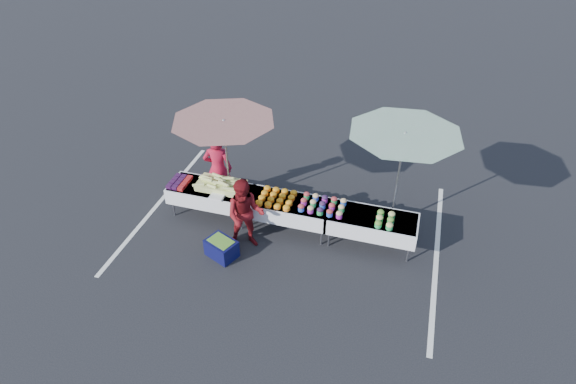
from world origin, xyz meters
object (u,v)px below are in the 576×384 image
(vendor, at_px, (218,169))
(umbrella_right, at_px, (404,141))
(umbrella_left, at_px, (224,128))
(customer, at_px, (245,215))
(table_left, at_px, (211,193))
(storage_bin, at_px, (222,248))
(table_right, at_px, (372,223))
(table_center, at_px, (288,208))

(vendor, bearing_deg, umbrella_right, 169.27)
(umbrella_left, bearing_deg, customer, -53.93)
(vendor, xyz_separation_m, customer, (1.15, -1.30, -0.07))
(umbrella_right, bearing_deg, customer, -151.40)
(table_left, height_order, customer, customer)
(storage_bin, bearing_deg, umbrella_left, 128.87)
(table_right, bearing_deg, customer, -163.19)
(vendor, bearing_deg, table_right, 157.07)
(vendor, relative_size, customer, 1.09)
(table_center, distance_m, umbrella_left, 2.16)
(table_right, bearing_deg, umbrella_right, 65.73)
(table_left, bearing_deg, table_center, 0.00)
(table_right, relative_size, umbrella_left, 0.82)
(table_left, distance_m, table_right, 3.60)
(vendor, height_order, storage_bin, vendor)
(table_right, xyz_separation_m, vendor, (-3.63, 0.55, 0.30))
(vendor, bearing_deg, table_center, 148.96)
(customer, distance_m, storage_bin, 0.85)
(storage_bin, bearing_deg, vendor, 136.60)
(table_right, distance_m, customer, 2.60)
(table_center, distance_m, vendor, 1.94)
(table_right, distance_m, vendor, 3.68)
(table_center, relative_size, table_right, 1.00)
(table_center, bearing_deg, table_right, 0.00)
(vendor, height_order, customer, vendor)
(vendor, distance_m, umbrella_right, 4.19)
(table_left, xyz_separation_m, vendor, (-0.03, 0.55, 0.30))
(table_left, xyz_separation_m, customer, (1.12, -0.75, 0.23))
(table_right, height_order, storage_bin, table_right)
(table_center, relative_size, umbrella_right, 0.65)
(umbrella_left, bearing_deg, table_left, -125.01)
(table_center, distance_m, table_right, 1.80)
(table_right, distance_m, umbrella_right, 1.78)
(table_center, bearing_deg, vendor, 163.28)
(table_left, relative_size, vendor, 1.05)
(table_center, height_order, vendor, vendor)
(table_right, bearing_deg, table_left, 180.00)
(table_center, height_order, customer, customer)
(vendor, xyz_separation_m, storage_bin, (0.77, -1.76, -0.68))
(table_center, relative_size, vendor, 1.05)
(table_left, xyz_separation_m, storage_bin, (0.74, -1.21, -0.38))
(table_center, xyz_separation_m, customer, (-0.68, -0.75, 0.23))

